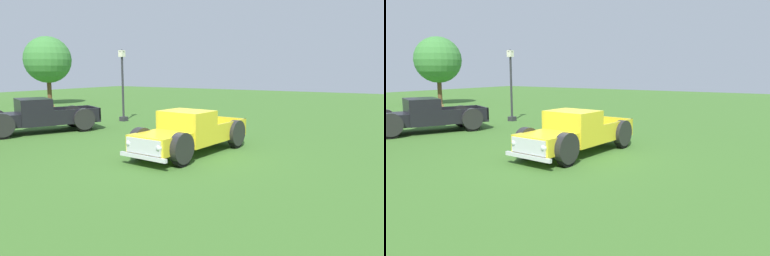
% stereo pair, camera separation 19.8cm
% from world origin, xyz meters
% --- Properties ---
extents(ground_plane, '(80.00, 80.00, 0.00)m').
position_xyz_m(ground_plane, '(0.00, 0.00, 0.00)').
color(ground_plane, '#3D6B28').
extents(pickup_truck_foreground, '(5.16, 2.28, 1.54)m').
position_xyz_m(pickup_truck_foreground, '(0.14, 0.04, 0.73)').
color(pickup_truck_foreground, yellow).
rests_on(pickup_truck_foreground, ground_plane).
extents(pickup_truck_behind_left, '(5.58, 3.81, 1.61)m').
position_xyz_m(pickup_truck_behind_left, '(0.15, 8.49, 0.77)').
color(pickup_truck_behind_left, black).
rests_on(pickup_truck_behind_left, ground_plane).
extents(lamp_post_near, '(0.36, 0.36, 4.07)m').
position_xyz_m(lamp_post_near, '(5.47, 7.71, 2.14)').
color(lamp_post_near, '#2D2D33').
rests_on(lamp_post_near, ground_plane).
extents(picnic_table, '(2.23, 2.32, 0.78)m').
position_xyz_m(picnic_table, '(4.57, 13.83, 0.49)').
color(picnic_table, olive).
rests_on(picnic_table, ground_plane).
extents(trash_can, '(0.59, 0.59, 0.95)m').
position_xyz_m(trash_can, '(3.21, 12.13, 0.48)').
color(trash_can, orange).
rests_on(trash_can, ground_plane).
extents(oak_tree_west, '(3.89, 3.89, 5.71)m').
position_xyz_m(oak_tree_west, '(10.05, 20.20, 3.75)').
color(oak_tree_west, brown).
rests_on(oak_tree_west, ground_plane).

